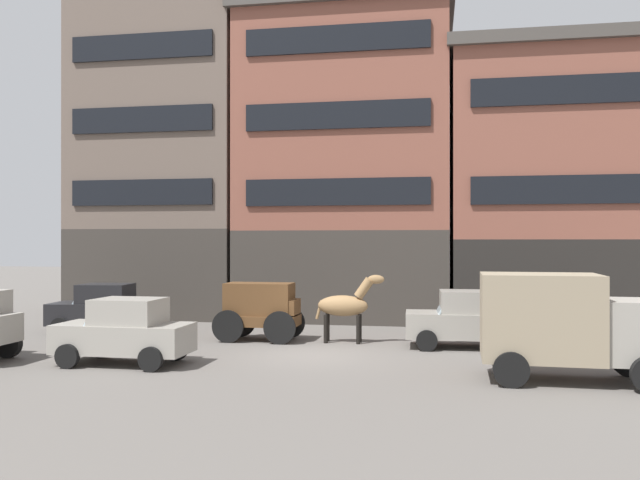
{
  "coord_description": "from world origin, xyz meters",
  "views": [
    {
      "loc": [
        3.6,
        -19.2,
        3.43
      ],
      "look_at": [
        -0.13,
        2.01,
        3.46
      ],
      "focal_mm": 36.44,
      "sensor_mm": 36.0,
      "label": 1
    }
  ],
  "objects_px": {
    "delivery_truck_far": "(565,323)",
    "sedan_light": "(103,309)",
    "draft_horse": "(346,305)",
    "sedan_dark": "(465,319)",
    "pedestrian_officer": "(586,312)",
    "cargo_wagon": "(261,307)",
    "sedan_parked_curb": "(125,331)"
  },
  "relations": [
    {
      "from": "cargo_wagon",
      "to": "draft_horse",
      "type": "bearing_deg",
      "value": -0.02
    },
    {
      "from": "cargo_wagon",
      "to": "sedan_dark",
      "type": "bearing_deg",
      "value": -2.9
    },
    {
      "from": "sedan_light",
      "to": "sedan_dark",
      "type": "bearing_deg",
      "value": -4.6
    },
    {
      "from": "delivery_truck_far",
      "to": "sedan_parked_curb",
      "type": "height_order",
      "value": "delivery_truck_far"
    },
    {
      "from": "cargo_wagon",
      "to": "sedan_parked_curb",
      "type": "bearing_deg",
      "value": -118.09
    },
    {
      "from": "sedan_dark",
      "to": "pedestrian_officer",
      "type": "xyz_separation_m",
      "value": [
        4.21,
        2.4,
        0.07
      ]
    },
    {
      "from": "sedan_parked_curb",
      "to": "pedestrian_officer",
      "type": "height_order",
      "value": "sedan_parked_curb"
    },
    {
      "from": "sedan_dark",
      "to": "sedan_parked_curb",
      "type": "height_order",
      "value": "same"
    },
    {
      "from": "cargo_wagon",
      "to": "sedan_parked_curb",
      "type": "xyz_separation_m",
      "value": [
        -2.58,
        -4.84,
        -0.23
      ]
    },
    {
      "from": "cargo_wagon",
      "to": "delivery_truck_far",
      "type": "xyz_separation_m",
      "value": [
        9.02,
        -5.04,
        0.28
      ]
    },
    {
      "from": "delivery_truck_far",
      "to": "sedan_dark",
      "type": "bearing_deg",
      "value": 114.67
    },
    {
      "from": "sedan_dark",
      "to": "pedestrian_officer",
      "type": "distance_m",
      "value": 4.85
    },
    {
      "from": "sedan_light",
      "to": "sedan_parked_curb",
      "type": "relative_size",
      "value": 1.03
    },
    {
      "from": "draft_horse",
      "to": "delivery_truck_far",
      "type": "xyz_separation_m",
      "value": [
        6.07,
        -5.04,
        0.15
      ]
    },
    {
      "from": "sedan_light",
      "to": "sedan_parked_curb",
      "type": "xyz_separation_m",
      "value": [
        3.68,
        -5.55,
        0.0
      ]
    },
    {
      "from": "draft_horse",
      "to": "sedan_dark",
      "type": "distance_m",
      "value": 3.94
    },
    {
      "from": "cargo_wagon",
      "to": "delivery_truck_far",
      "type": "height_order",
      "value": "delivery_truck_far"
    },
    {
      "from": "cargo_wagon",
      "to": "sedan_parked_curb",
      "type": "height_order",
      "value": "cargo_wagon"
    },
    {
      "from": "cargo_wagon",
      "to": "sedan_parked_curb",
      "type": "relative_size",
      "value": 0.79
    },
    {
      "from": "draft_horse",
      "to": "sedan_dark",
      "type": "xyz_separation_m",
      "value": [
        3.91,
        -0.35,
        -0.36
      ]
    },
    {
      "from": "sedan_dark",
      "to": "delivery_truck_far",
      "type": "bearing_deg",
      "value": -65.33
    },
    {
      "from": "sedan_parked_curb",
      "to": "pedestrian_officer",
      "type": "distance_m",
      "value": 15.3
    },
    {
      "from": "sedan_light",
      "to": "sedan_parked_curb",
      "type": "distance_m",
      "value": 6.66
    },
    {
      "from": "draft_horse",
      "to": "pedestrian_officer",
      "type": "distance_m",
      "value": 8.38
    },
    {
      "from": "draft_horse",
      "to": "pedestrian_officer",
      "type": "height_order",
      "value": "draft_horse"
    },
    {
      "from": "delivery_truck_far",
      "to": "pedestrian_officer",
      "type": "relative_size",
      "value": 2.46
    },
    {
      "from": "delivery_truck_far",
      "to": "sedan_light",
      "type": "distance_m",
      "value": 16.34
    },
    {
      "from": "cargo_wagon",
      "to": "draft_horse",
      "type": "xyz_separation_m",
      "value": [
        2.95,
        -0.0,
        0.12
      ]
    },
    {
      "from": "sedan_dark",
      "to": "draft_horse",
      "type": "bearing_deg",
      "value": 174.93
    },
    {
      "from": "sedan_light",
      "to": "pedestrian_officer",
      "type": "relative_size",
      "value": 2.13
    },
    {
      "from": "cargo_wagon",
      "to": "pedestrian_officer",
      "type": "distance_m",
      "value": 11.26
    },
    {
      "from": "cargo_wagon",
      "to": "draft_horse",
      "type": "height_order",
      "value": "draft_horse"
    }
  ]
}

